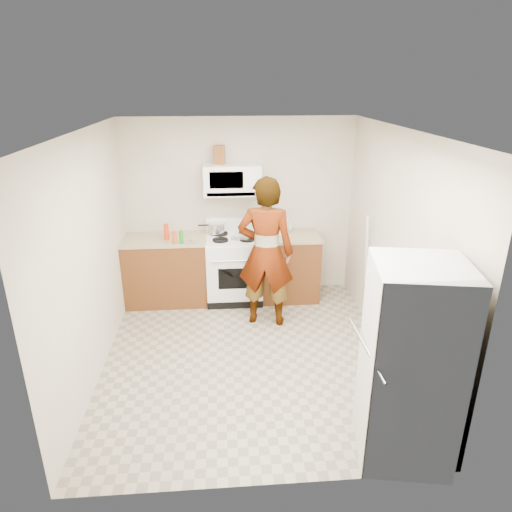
{
  "coord_description": "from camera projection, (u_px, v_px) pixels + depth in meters",
  "views": [
    {
      "loc": [
        -0.27,
        -4.45,
        2.95
      ],
      "look_at": [
        0.14,
        0.55,
        1.0
      ],
      "focal_mm": 32.0,
      "sensor_mm": 36.0,
      "label": 1
    }
  ],
  "objects": [
    {
      "name": "fridge",
      "position": [
        410.0,
        364.0,
        3.59
      ],
      "size": [
        0.81,
        0.81,
        1.7
      ],
      "primitive_type": "cube",
      "rotation": [
        0.0,
        0.0,
        -0.18
      ],
      "color": "silver",
      "rests_on": "floor"
    },
    {
      "name": "cabinet_right",
      "position": [
        289.0,
        267.0,
        6.49
      ],
      "size": [
        0.8,
        0.62,
        0.9
      ],
      "primitive_type": "cube",
      "color": "brown",
      "rests_on": "floor"
    },
    {
      "name": "pot_lid",
      "position": [
        191.0,
        242.0,
        6.04
      ],
      "size": [
        0.26,
        0.26,
        0.01
      ],
      "primitive_type": "cylinder",
      "rotation": [
        0.0,
        0.0,
        0.18
      ],
      "color": "white",
      "rests_on": "counter_left"
    },
    {
      "name": "kettle",
      "position": [
        283.0,
        226.0,
        6.39
      ],
      "size": [
        0.2,
        0.2,
        0.19
      ],
      "primitive_type": "cylinder",
      "rotation": [
        0.0,
        0.0,
        -0.39
      ],
      "color": "white",
      "rests_on": "counter_right"
    },
    {
      "name": "bottle_green_cap",
      "position": [
        181.0,
        237.0,
        5.96
      ],
      "size": [
        0.07,
        0.07,
        0.18
      ],
      "primitive_type": "cylinder",
      "rotation": [
        0.0,
        0.0,
        -0.2
      ],
      "color": "#218217",
      "rests_on": "counter_left"
    },
    {
      "name": "saucepan",
      "position": [
        217.0,
        228.0,
        6.35
      ],
      "size": [
        0.28,
        0.28,
        0.13
      ],
      "primitive_type": "cylinder",
      "rotation": [
        0.0,
        0.0,
        0.2
      ],
      "color": "silver",
      "rests_on": "gas_range"
    },
    {
      "name": "back_wall",
      "position": [
        239.0,
        208.0,
        6.43
      ],
      "size": [
        3.2,
        0.02,
        2.5
      ],
      "primitive_type": "cube",
      "color": "beige",
      "rests_on": "floor"
    },
    {
      "name": "microwave",
      "position": [
        232.0,
        179.0,
        6.09
      ],
      "size": [
        0.76,
        0.38,
        0.4
      ],
      "primitive_type": "cube",
      "color": "white",
      "rests_on": "back_wall"
    },
    {
      "name": "broom",
      "position": [
        366.0,
        265.0,
        5.87
      ],
      "size": [
        0.19,
        0.27,
        1.41
      ],
      "primitive_type": "cylinder",
      "rotation": [
        0.14,
        -0.14,
        0.19
      ],
      "color": "white",
      "rests_on": "floor"
    },
    {
      "name": "right_wall",
      "position": [
        395.0,
        249.0,
        4.89
      ],
      "size": [
        0.02,
        3.6,
        2.5
      ],
      "primitive_type": "cube",
      "color": "beige",
      "rests_on": "floor"
    },
    {
      "name": "gas_range",
      "position": [
        234.0,
        267.0,
        6.41
      ],
      "size": [
        0.76,
        0.65,
        1.13
      ],
      "color": "white",
      "rests_on": "floor"
    },
    {
      "name": "person",
      "position": [
        266.0,
        253.0,
        5.62
      ],
      "size": [
        0.78,
        0.59,
        1.91
      ],
      "primitive_type": "imported",
      "rotation": [
        0.0,
        0.0,
        2.93
      ],
      "color": "tan",
      "rests_on": "floor"
    },
    {
      "name": "floor",
      "position": [
        248.0,
        355.0,
        5.22
      ],
      "size": [
        3.6,
        3.6,
        0.0
      ],
      "primitive_type": "plane",
      "color": "gray",
      "rests_on": "ground"
    },
    {
      "name": "counter_right",
      "position": [
        290.0,
        236.0,
        6.32
      ],
      "size": [
        0.82,
        0.64,
        0.03
      ],
      "primitive_type": "cube",
      "color": "tan",
      "rests_on": "cabinet_right"
    },
    {
      "name": "jug",
      "position": [
        219.0,
        155.0,
        6.02
      ],
      "size": [
        0.16,
        0.16,
        0.24
      ],
      "primitive_type": "cube",
      "rotation": [
        0.0,
        0.0,
        -0.14
      ],
      "color": "brown",
      "rests_on": "microwave"
    },
    {
      "name": "counter_left",
      "position": [
        164.0,
        239.0,
        6.2
      ],
      "size": [
        1.14,
        0.64,
        0.03
      ],
      "primitive_type": "cube",
      "color": "tan",
      "rests_on": "cabinet_left"
    },
    {
      "name": "bottle_spray",
      "position": [
        166.0,
        232.0,
        6.09
      ],
      "size": [
        0.08,
        0.08,
        0.22
      ],
      "primitive_type": "cylinder",
      "rotation": [
        0.0,
        0.0,
        -0.19
      ],
      "color": "red",
      "rests_on": "counter_left"
    },
    {
      "name": "bottle_hot_sauce",
      "position": [
        175.0,
        237.0,
        5.95
      ],
      "size": [
        0.07,
        0.07,
        0.17
      ],
      "primitive_type": "cylinder",
      "rotation": [
        0.0,
        0.0,
        0.38
      ],
      "color": "#CB4B16",
      "rests_on": "counter_left"
    },
    {
      "name": "cabinet_left",
      "position": [
        167.0,
        271.0,
        6.36
      ],
      "size": [
        1.12,
        0.62,
        0.9
      ],
      "primitive_type": "cube",
      "color": "brown",
      "rests_on": "floor"
    },
    {
      "name": "tray",
      "position": [
        241.0,
        237.0,
        6.16
      ],
      "size": [
        0.29,
        0.25,
        0.05
      ],
      "primitive_type": "cube",
      "rotation": [
        0.0,
        0.0,
        -0.42
      ],
      "color": "white",
      "rests_on": "gas_range"
    }
  ]
}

